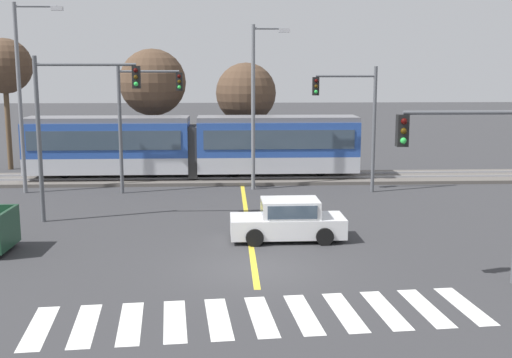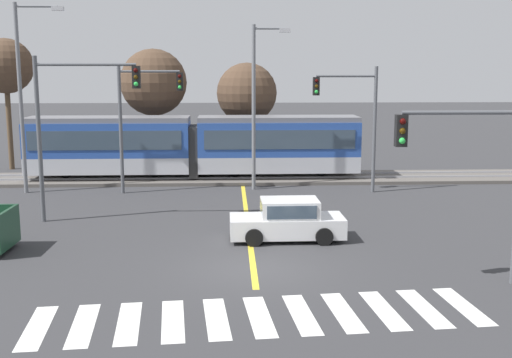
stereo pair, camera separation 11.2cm
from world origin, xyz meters
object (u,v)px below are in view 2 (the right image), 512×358
traffic_light_far_right (355,111)px  bare_tree_east (247,93)px  traffic_light_mid_left (72,112)px  street_lamp_west (24,87)px  traffic_light_near_right (476,161)px  bare_tree_far_west (6,67)px  sedan_crossing (287,221)px  bare_tree_west (153,83)px  street_lamp_centre (257,98)px  light_rail_tram (194,144)px  traffic_light_far_left (141,109)px

traffic_light_far_right → bare_tree_east: (-5.21, 7.51, 0.62)m
traffic_light_mid_left → street_lamp_west: 7.48m
traffic_light_near_right → street_lamp_west: 22.79m
traffic_light_mid_left → bare_tree_far_west: bare_tree_far_west is taller
sedan_crossing → bare_tree_far_west: (-15.82, 17.60, 5.67)m
bare_tree_west → street_lamp_centre: bearing=-47.9°
street_lamp_west → light_rail_tram: bearing=22.4°
light_rail_tram → bare_tree_east: 5.41m
sedan_crossing → street_lamp_centre: (-0.67, 10.08, 4.08)m
sedan_crossing → traffic_light_far_right: (4.20, 9.06, 3.44)m
traffic_light_far_right → bare_tree_far_west: (-20.02, 8.54, 2.22)m
traffic_light_mid_left → sedan_crossing: bearing=-21.2°
traffic_light_mid_left → bare_tree_west: bearing=82.5°
traffic_light_near_right → traffic_light_far_right: bearing=92.8°
street_lamp_west → street_lamp_centre: size_ratio=1.12×
sedan_crossing → bare_tree_west: bearing=111.8°
sedan_crossing → traffic_light_near_right: (4.89, -5.20, 2.96)m
traffic_light_far_left → street_lamp_west: (-5.76, 0.34, 1.08)m
street_lamp_west → bare_tree_east: street_lamp_west is taller
street_lamp_centre → bare_tree_west: size_ratio=1.13×
traffic_light_near_right → street_lamp_centre: size_ratio=0.66×
street_lamp_west → traffic_light_mid_left: bearing=-59.2°
traffic_light_mid_left → street_lamp_centre: (7.81, 6.80, 0.26)m
street_lamp_west → street_lamp_centre: 11.64m
light_rail_tram → bare_tree_far_west: (-11.73, 4.56, 4.32)m
street_lamp_west → bare_tree_west: (5.59, 7.09, 0.06)m
traffic_light_far_right → street_lamp_centre: 5.02m
sedan_crossing → bare_tree_west: 18.66m
light_rail_tram → traffic_light_mid_left: size_ratio=2.73×
street_lamp_west → bare_tree_far_west: bearing=114.0°
light_rail_tram → traffic_light_mid_left: (-4.40, -9.76, 2.46)m
bare_tree_far_west → sedan_crossing: bearing=-48.1°
light_rail_tram → traffic_light_near_right: (8.99, -18.25, 1.61)m
traffic_light_far_left → street_lamp_centre: (5.85, 0.76, 0.51)m
bare_tree_east → sedan_crossing: bearing=-86.5°
light_rail_tram → bare_tree_far_west: bearing=158.8°
traffic_light_mid_left → bare_tree_west: bare_tree_west is taller
street_lamp_centre → traffic_light_mid_left: bearing=-139.0°
traffic_light_far_right → street_lamp_west: (-16.49, 0.60, 1.20)m
traffic_light_near_right → bare_tree_east: bearing=105.2°
traffic_light_near_right → street_lamp_centre: (-5.57, 15.29, 1.12)m
light_rail_tram → sedan_crossing: (4.09, -13.04, -1.35)m
light_rail_tram → traffic_light_far_right: bearing=-25.6°
traffic_light_far_left → bare_tree_east: size_ratio=0.98×
sedan_crossing → bare_tree_east: bare_tree_east is taller
street_lamp_centre → bare_tree_west: (-6.03, 6.68, 0.63)m
bare_tree_east → traffic_light_near_right: bearing=-74.8°
street_lamp_centre → bare_tree_east: size_ratio=1.28×
traffic_light_far_left → bare_tree_east: (5.52, 7.24, 0.49)m
street_lamp_west → bare_tree_west: bearing=51.8°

